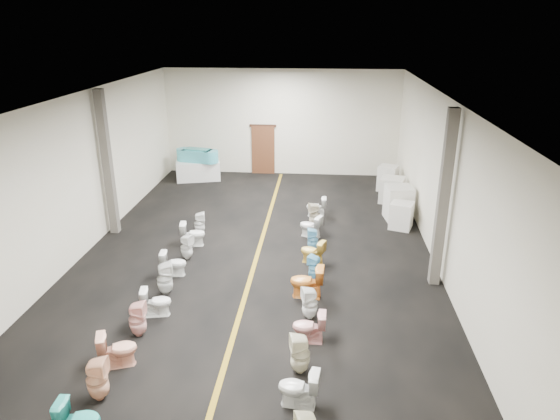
% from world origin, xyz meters
% --- Properties ---
extents(floor, '(16.00, 16.00, 0.00)m').
position_xyz_m(floor, '(0.00, 0.00, 0.00)').
color(floor, black).
rests_on(floor, ground).
extents(ceiling, '(16.00, 16.00, 0.00)m').
position_xyz_m(ceiling, '(0.00, 0.00, 4.50)').
color(ceiling, black).
rests_on(ceiling, ground).
extents(wall_back, '(10.00, 0.00, 10.00)m').
position_xyz_m(wall_back, '(0.00, 8.00, 2.25)').
color(wall_back, beige).
rests_on(wall_back, ground).
extents(wall_front, '(10.00, 0.00, 10.00)m').
position_xyz_m(wall_front, '(0.00, -8.00, 2.25)').
color(wall_front, beige).
rests_on(wall_front, ground).
extents(wall_left, '(0.00, 16.00, 16.00)m').
position_xyz_m(wall_left, '(-5.00, 0.00, 2.25)').
color(wall_left, beige).
rests_on(wall_left, ground).
extents(wall_right, '(0.00, 16.00, 16.00)m').
position_xyz_m(wall_right, '(5.00, 0.00, 2.25)').
color(wall_right, beige).
rests_on(wall_right, ground).
extents(aisle_stripe, '(0.12, 15.60, 0.01)m').
position_xyz_m(aisle_stripe, '(0.00, 0.00, 0.00)').
color(aisle_stripe, olive).
rests_on(aisle_stripe, floor).
extents(back_door, '(1.00, 0.10, 2.10)m').
position_xyz_m(back_door, '(-0.80, 7.94, 1.05)').
color(back_door, '#562D19').
rests_on(back_door, floor).
extents(door_frame, '(1.15, 0.08, 0.10)m').
position_xyz_m(door_frame, '(-0.80, 7.95, 2.12)').
color(door_frame, '#331C11').
rests_on(door_frame, back_door).
extents(column_left, '(0.25, 0.25, 4.50)m').
position_xyz_m(column_left, '(-4.75, 1.00, 2.25)').
color(column_left, '#59544C').
rests_on(column_left, floor).
extents(column_right, '(0.25, 0.25, 4.50)m').
position_xyz_m(column_right, '(4.75, -1.50, 2.25)').
color(column_right, '#59544C').
rests_on(column_right, floor).
extents(display_table, '(1.97, 1.34, 0.80)m').
position_xyz_m(display_table, '(-3.44, 6.75, 0.40)').
color(display_table, white).
rests_on(display_table, floor).
extents(bathtub, '(1.83, 0.93, 0.55)m').
position_xyz_m(bathtub, '(-3.44, 6.75, 1.07)').
color(bathtub, '#43B1C1').
rests_on(bathtub, display_table).
extents(appliance_crate_a, '(0.86, 0.86, 0.87)m').
position_xyz_m(appliance_crate_a, '(4.40, 2.11, 0.44)').
color(appliance_crate_a, white).
rests_on(appliance_crate_a, floor).
extents(appliance_crate_b, '(0.95, 0.95, 1.16)m').
position_xyz_m(appliance_crate_b, '(4.40, 2.91, 0.58)').
color(appliance_crate_b, silver).
rests_on(appliance_crate_b, floor).
extents(appliance_crate_c, '(1.03, 1.03, 0.93)m').
position_xyz_m(appliance_crate_c, '(4.40, 4.62, 0.47)').
color(appliance_crate_c, silver).
rests_on(appliance_crate_c, floor).
extents(appliance_crate_d, '(0.91, 0.91, 1.00)m').
position_xyz_m(appliance_crate_d, '(4.40, 6.01, 0.50)').
color(appliance_crate_d, silver).
rests_on(appliance_crate_d, floor).
extents(toilet_left_0, '(0.71, 0.43, 0.70)m').
position_xyz_m(toilet_left_0, '(-1.98, -7.23, 0.35)').
color(toilet_left_0, teal).
rests_on(toilet_left_0, floor).
extents(toilet_left_1, '(0.42, 0.41, 0.84)m').
position_xyz_m(toilet_left_1, '(-2.05, -6.36, 0.42)').
color(toilet_left_1, '#F5B68F').
rests_on(toilet_left_1, floor).
extents(toilet_left_2, '(0.83, 0.64, 0.74)m').
position_xyz_m(toilet_left_2, '(-2.06, -5.43, 0.37)').
color(toilet_left_2, '#FBAD8F').
rests_on(toilet_left_2, floor).
extents(toilet_left_3, '(0.40, 0.39, 0.80)m').
position_xyz_m(toilet_left_3, '(-2.03, -4.42, 0.40)').
color(toilet_left_3, beige).
rests_on(toilet_left_3, floor).
extents(toilet_left_4, '(0.74, 0.51, 0.69)m').
position_xyz_m(toilet_left_4, '(-1.88, -3.61, 0.34)').
color(toilet_left_4, white).
rests_on(toilet_left_4, floor).
extents(toilet_left_5, '(0.51, 0.50, 0.84)m').
position_xyz_m(toilet_left_5, '(-1.97, -2.67, 0.42)').
color(toilet_left_5, silver).
rests_on(toilet_left_5, floor).
extents(toilet_left_6, '(0.70, 0.45, 0.68)m').
position_xyz_m(toilet_left_6, '(-2.04, -1.69, 0.34)').
color(toilet_left_6, white).
rests_on(toilet_left_6, floor).
extents(toilet_left_7, '(0.43, 0.43, 0.74)m').
position_xyz_m(toilet_left_7, '(-1.95, -0.72, 0.37)').
color(toilet_left_7, white).
rests_on(toilet_left_7, floor).
extents(toilet_left_8, '(0.78, 0.52, 0.74)m').
position_xyz_m(toilet_left_8, '(-2.01, 0.20, 0.37)').
color(toilet_left_8, white).
rests_on(toilet_left_8, floor).
extents(toilet_left_9, '(0.39, 0.39, 0.73)m').
position_xyz_m(toilet_left_9, '(-2.01, 1.06, 0.36)').
color(toilet_left_9, white).
rests_on(toilet_left_9, floor).
extents(toilet_right_1, '(0.76, 0.49, 0.74)m').
position_xyz_m(toilet_right_1, '(1.50, -6.22, 0.37)').
color(toilet_right_1, silver).
rests_on(toilet_right_1, floor).
extents(toilet_right_2, '(0.46, 0.45, 0.83)m').
position_xyz_m(toilet_right_2, '(1.49, -5.32, 0.42)').
color(toilet_right_2, beige).
rests_on(toilet_right_2, floor).
extents(toilet_right_3, '(0.71, 0.41, 0.71)m').
position_xyz_m(toilet_right_3, '(1.62, -4.33, 0.36)').
color(toilet_right_3, pink).
rests_on(toilet_right_3, floor).
extents(toilet_right_4, '(0.45, 0.45, 0.78)m').
position_xyz_m(toilet_right_4, '(1.61, -3.45, 0.39)').
color(toilet_right_4, white).
rests_on(toilet_right_4, floor).
extents(toilet_right_5, '(0.84, 0.51, 0.83)m').
position_xyz_m(toilet_right_5, '(1.51, -2.51, 0.41)').
color(toilet_right_5, orange).
rests_on(toilet_right_5, floor).
extents(toilet_right_6, '(0.42, 0.42, 0.70)m').
position_xyz_m(toilet_right_6, '(1.68, -1.64, 0.35)').
color(toilet_right_6, '#6ABFE3').
rests_on(toilet_right_6, floor).
extents(toilet_right_7, '(0.78, 0.61, 0.70)m').
position_xyz_m(toilet_right_7, '(1.60, -0.67, 0.35)').
color(toilet_right_7, '#EEC24E').
rests_on(toilet_right_7, floor).
extents(toilet_right_8, '(0.34, 0.34, 0.69)m').
position_xyz_m(toilet_right_8, '(1.59, 0.16, 0.35)').
color(toilet_right_8, '#73C1E5').
rests_on(toilet_right_8, floor).
extents(toilet_right_9, '(0.81, 0.65, 0.72)m').
position_xyz_m(toilet_right_9, '(1.49, 1.14, 0.36)').
color(toilet_right_9, white).
rests_on(toilet_right_9, floor).
extents(toilet_right_10, '(0.46, 0.45, 0.80)m').
position_xyz_m(toilet_right_10, '(1.59, 2.01, 0.40)').
color(toilet_right_10, beige).
rests_on(toilet_right_10, floor).
extents(toilet_right_11, '(0.67, 0.38, 0.69)m').
position_xyz_m(toilet_right_11, '(1.64, 2.93, 0.34)').
color(toilet_right_11, white).
rests_on(toilet_right_11, floor).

